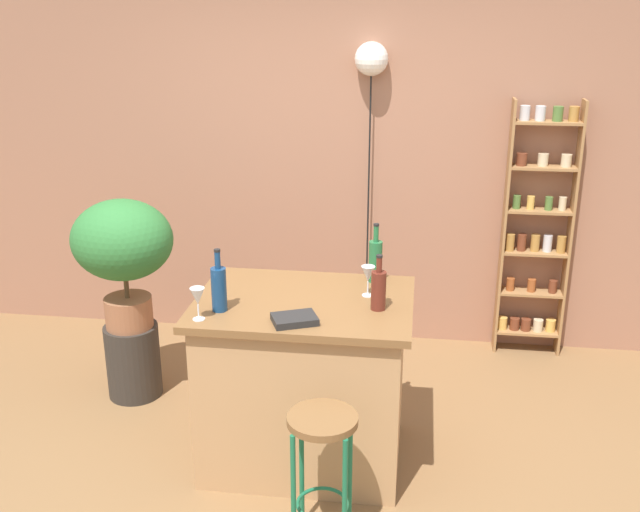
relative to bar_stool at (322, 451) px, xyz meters
name	(u,v)px	position (x,y,z in m)	size (l,w,h in m)	color
ground	(296,488)	(-0.19, 0.38, -0.50)	(12.00, 12.00, 0.00)	brown
back_wall	(340,150)	(-0.19, 2.33, 0.90)	(6.40, 0.10, 2.80)	#9E6B51
kitchen_counter	(305,380)	(-0.19, 0.68, -0.03)	(1.13, 0.84, 0.94)	tan
bar_stool	(322,451)	(0.00, 0.00, 0.00)	(0.32, 0.32, 0.68)	#196642
spice_shelf	(537,231)	(1.19, 2.19, 0.40)	(0.46, 0.15, 1.80)	#9E7042
plant_stool	(133,360)	(-1.38, 1.21, -0.26)	(0.34, 0.34, 0.48)	#2D2823
potted_plant	(123,247)	(-1.38, 1.21, 0.50)	(0.61, 0.55, 0.82)	#935B3D
bottle_spirits_clear	(219,288)	(-0.59, 0.49, 0.56)	(0.08, 0.08, 0.32)	navy
bottle_vinegar	(378,289)	(0.20, 0.62, 0.55)	(0.08, 0.08, 0.29)	#5B2319
bottle_sauce_amber	(375,260)	(0.16, 1.00, 0.57)	(0.07, 0.07, 0.33)	#236638
wine_glass_left	(368,275)	(0.13, 0.79, 0.56)	(0.07, 0.07, 0.16)	silver
wine_glass_center	(198,297)	(-0.66, 0.37, 0.56)	(0.07, 0.07, 0.16)	silver
cookbook	(295,319)	(-0.19, 0.40, 0.46)	(0.21, 0.15, 0.04)	black
pendant_globe_light	(371,63)	(0.03, 2.22, 1.51)	(0.22, 0.22, 2.15)	black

